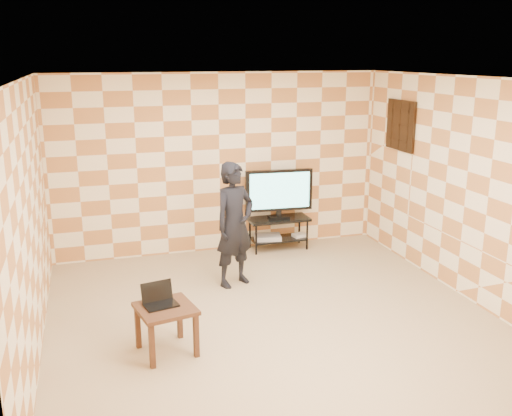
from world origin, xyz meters
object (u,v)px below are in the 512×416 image
object	(u,v)px
person	(235,225)
side_table	(166,315)
tv_stand	(278,226)
tv	(279,191)

from	to	relation	value
person	side_table	bearing A→B (deg)	-151.45
side_table	tv_stand	bearing A→B (deg)	51.88
side_table	person	bearing A→B (deg)	53.94
tv	side_table	bearing A→B (deg)	-128.15
tv_stand	person	size ratio (longest dim) A/B	0.57
side_table	person	world-z (taller)	person
tv_stand	tv	distance (m)	0.56
tv	person	size ratio (longest dim) A/B	0.64
tv_stand	side_table	world-z (taller)	same
tv	person	xyz separation A→B (m)	(-1.01, -1.17, -0.10)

